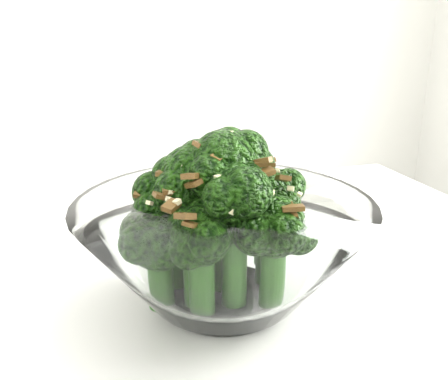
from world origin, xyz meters
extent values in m
cylinder|color=white|center=(0.12, -0.07, 0.75)|extent=(0.10, 0.10, 0.01)
cylinder|color=#255516|center=(0.12, -0.07, 0.81)|extent=(0.02, 0.02, 0.09)
sphere|color=#204F0E|center=(0.12, -0.07, 0.87)|extent=(0.06, 0.06, 0.06)
cylinder|color=#255516|center=(0.13, -0.05, 0.81)|extent=(0.02, 0.02, 0.09)
sphere|color=#204F0E|center=(0.13, -0.05, 0.86)|extent=(0.05, 0.05, 0.05)
cylinder|color=#255516|center=(0.10, -0.06, 0.80)|extent=(0.02, 0.02, 0.08)
sphere|color=#204F0E|center=(0.10, -0.06, 0.86)|extent=(0.05, 0.05, 0.05)
cylinder|color=#255516|center=(0.12, -0.10, 0.80)|extent=(0.02, 0.02, 0.08)
sphere|color=#204F0E|center=(0.12, -0.10, 0.85)|extent=(0.05, 0.05, 0.05)
cylinder|color=#255516|center=(0.16, -0.07, 0.79)|extent=(0.02, 0.02, 0.06)
sphere|color=#204F0E|center=(0.16, -0.07, 0.84)|extent=(0.05, 0.05, 0.05)
cylinder|color=#255516|center=(0.08, -0.05, 0.79)|extent=(0.02, 0.02, 0.06)
sphere|color=#204F0E|center=(0.08, -0.05, 0.84)|extent=(0.05, 0.05, 0.05)
cylinder|color=#255516|center=(0.15, -0.11, 0.79)|extent=(0.02, 0.02, 0.06)
sphere|color=#204F0E|center=(0.15, -0.11, 0.83)|extent=(0.05, 0.05, 0.05)
cylinder|color=#255516|center=(0.09, -0.10, 0.79)|extent=(0.02, 0.02, 0.05)
sphere|color=#204F0E|center=(0.09, -0.10, 0.83)|extent=(0.05, 0.05, 0.05)
cylinder|color=#255516|center=(0.17, -0.04, 0.79)|extent=(0.02, 0.02, 0.05)
sphere|color=#204F0E|center=(0.17, -0.04, 0.82)|extent=(0.04, 0.04, 0.04)
cylinder|color=#255516|center=(0.06, -0.08, 0.79)|extent=(0.02, 0.02, 0.04)
sphere|color=#204F0E|center=(0.06, -0.08, 0.82)|extent=(0.05, 0.05, 0.05)
cylinder|color=#255516|center=(0.12, -0.02, 0.79)|extent=(0.02, 0.02, 0.05)
sphere|color=#204F0E|center=(0.12, -0.02, 0.82)|extent=(0.04, 0.04, 0.04)
cylinder|color=#255516|center=(0.09, -0.09, 0.79)|extent=(0.02, 0.02, 0.04)
sphere|color=#204F0E|center=(0.09, -0.09, 0.82)|extent=(0.04, 0.04, 0.04)
cylinder|color=#255516|center=(0.11, -0.01, 0.80)|extent=(0.02, 0.02, 0.07)
sphere|color=#204F0E|center=(0.11, -0.01, 0.84)|extent=(0.05, 0.05, 0.05)
cube|color=brown|center=(0.09, -0.09, 0.87)|extent=(0.01, 0.02, 0.01)
cube|color=brown|center=(0.14, -0.10, 0.87)|extent=(0.02, 0.01, 0.01)
cube|color=brown|center=(0.11, -0.09, 0.88)|extent=(0.02, 0.02, 0.01)
cube|color=brown|center=(0.13, -0.06, 0.89)|extent=(0.01, 0.02, 0.01)
cube|color=brown|center=(0.07, -0.08, 0.86)|extent=(0.01, 0.02, 0.00)
cube|color=brown|center=(0.14, -0.09, 0.88)|extent=(0.02, 0.01, 0.01)
cube|color=brown|center=(0.14, -0.09, 0.88)|extent=(0.02, 0.02, 0.01)
cube|color=brown|center=(0.16, -0.06, 0.87)|extent=(0.02, 0.01, 0.01)
cube|color=brown|center=(0.15, -0.12, 0.85)|extent=(0.01, 0.02, 0.01)
cube|color=brown|center=(0.09, -0.09, 0.87)|extent=(0.02, 0.02, 0.01)
cube|color=brown|center=(0.10, -0.11, 0.86)|extent=(0.01, 0.01, 0.01)
cube|color=brown|center=(0.08, -0.12, 0.85)|extent=(0.01, 0.02, 0.01)
cube|color=brown|center=(0.07, -0.06, 0.87)|extent=(0.02, 0.01, 0.00)
cube|color=brown|center=(0.13, -0.04, 0.87)|extent=(0.01, 0.02, 0.01)
cube|color=brown|center=(0.10, 0.00, 0.85)|extent=(0.02, 0.02, 0.01)
cube|color=brown|center=(0.10, -0.07, 0.89)|extent=(0.02, 0.01, 0.01)
cube|color=brown|center=(0.12, -0.05, 0.89)|extent=(0.02, 0.01, 0.01)
cube|color=brown|center=(0.14, -0.04, 0.87)|extent=(0.01, 0.02, 0.01)
cube|color=brown|center=(0.11, -0.02, 0.85)|extent=(0.02, 0.01, 0.01)
cube|color=brown|center=(0.11, -0.11, 0.87)|extent=(0.02, 0.02, 0.01)
cube|color=brown|center=(0.10, -0.04, 0.87)|extent=(0.01, 0.02, 0.01)
cube|color=brown|center=(0.07, -0.10, 0.86)|extent=(0.02, 0.02, 0.01)
cube|color=brown|center=(0.12, -0.02, 0.87)|extent=(0.02, 0.01, 0.01)
cube|color=brown|center=(0.08, -0.05, 0.86)|extent=(0.01, 0.02, 0.01)
cube|color=brown|center=(0.16, -0.04, 0.86)|extent=(0.02, 0.01, 0.01)
cube|color=brown|center=(0.07, -0.04, 0.86)|extent=(0.01, 0.01, 0.01)
cube|color=brown|center=(0.11, 0.00, 0.85)|extent=(0.02, 0.01, 0.01)
cube|color=brown|center=(0.16, -0.09, 0.86)|extent=(0.01, 0.02, 0.01)
cube|color=brown|center=(0.06, -0.05, 0.85)|extent=(0.02, 0.01, 0.01)
cube|color=brown|center=(0.17, -0.06, 0.85)|extent=(0.02, 0.02, 0.01)
cube|color=brown|center=(0.08, -0.02, 0.85)|extent=(0.01, 0.02, 0.01)
cube|color=brown|center=(0.15, -0.12, 0.85)|extent=(0.02, 0.01, 0.01)
cube|color=brown|center=(0.13, 0.00, 0.84)|extent=(0.01, 0.02, 0.01)
cube|color=brown|center=(0.11, -0.07, 0.88)|extent=(0.02, 0.01, 0.01)
cube|color=brown|center=(0.08, -0.12, 0.85)|extent=(0.02, 0.02, 0.01)
cube|color=brown|center=(0.07, -0.08, 0.86)|extent=(0.02, 0.01, 0.01)
cube|color=beige|center=(0.08, -0.07, 0.87)|extent=(0.00, 0.00, 0.00)
cube|color=beige|center=(0.12, -0.04, 0.88)|extent=(0.01, 0.01, 0.01)
cube|color=beige|center=(0.13, -0.08, 0.89)|extent=(0.01, 0.01, 0.00)
cube|color=beige|center=(0.16, -0.03, 0.85)|extent=(0.01, 0.01, 0.01)
cube|color=beige|center=(0.06, -0.08, 0.85)|extent=(0.01, 0.01, 0.00)
cube|color=beige|center=(0.16, -0.10, 0.86)|extent=(0.01, 0.01, 0.01)
cube|color=beige|center=(0.10, -0.11, 0.86)|extent=(0.01, 0.01, 0.00)
cube|color=beige|center=(0.14, -0.06, 0.88)|extent=(0.00, 0.00, 0.00)
cube|color=beige|center=(0.14, -0.07, 0.88)|extent=(0.01, 0.01, 0.01)
cube|color=beige|center=(0.12, -0.03, 0.87)|extent=(0.00, 0.00, 0.00)
cube|color=beige|center=(0.07, -0.10, 0.86)|extent=(0.01, 0.01, 0.00)
cube|color=beige|center=(0.15, -0.08, 0.88)|extent=(0.01, 0.01, 0.00)
cube|color=beige|center=(0.07, -0.09, 0.86)|extent=(0.01, 0.01, 0.01)
cube|color=beige|center=(0.12, -0.07, 0.90)|extent=(0.01, 0.01, 0.00)
cube|color=beige|center=(0.07, -0.05, 0.86)|extent=(0.01, 0.01, 0.00)
cube|color=beige|center=(0.11, -0.07, 0.89)|extent=(0.00, 0.01, 0.00)
cube|color=beige|center=(0.11, -0.08, 0.89)|extent=(0.01, 0.01, 0.00)
cube|color=beige|center=(0.13, -0.02, 0.86)|extent=(0.01, 0.01, 0.00)
cube|color=beige|center=(0.14, -0.12, 0.86)|extent=(0.01, 0.01, 0.01)
cube|color=beige|center=(0.06, -0.05, 0.86)|extent=(0.00, 0.00, 0.00)
cube|color=beige|center=(0.15, -0.05, 0.88)|extent=(0.01, 0.01, 0.01)
cube|color=beige|center=(0.16, -0.03, 0.85)|extent=(0.01, 0.01, 0.01)
cube|color=beige|center=(0.17, -0.10, 0.85)|extent=(0.00, 0.01, 0.00)
cube|color=beige|center=(0.14, -0.08, 0.87)|extent=(0.01, 0.01, 0.00)
cube|color=beige|center=(0.07, -0.04, 0.86)|extent=(0.01, 0.01, 0.01)
cube|color=beige|center=(0.16, -0.07, 0.86)|extent=(0.01, 0.01, 0.01)
cube|color=beige|center=(0.12, -0.04, 0.87)|extent=(0.01, 0.01, 0.00)
cube|color=beige|center=(0.17, -0.04, 0.85)|extent=(0.01, 0.01, 0.01)
cube|color=beige|center=(0.10, -0.10, 0.87)|extent=(0.01, 0.01, 0.00)
cube|color=beige|center=(0.07, -0.09, 0.86)|extent=(0.01, 0.00, 0.00)
cube|color=beige|center=(0.11, -0.12, 0.85)|extent=(0.01, 0.01, 0.01)
cube|color=beige|center=(0.09, -0.06, 0.88)|extent=(0.00, 0.00, 0.00)
camera|label=1|loc=(0.01, -0.42, 0.98)|focal=40.00mm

